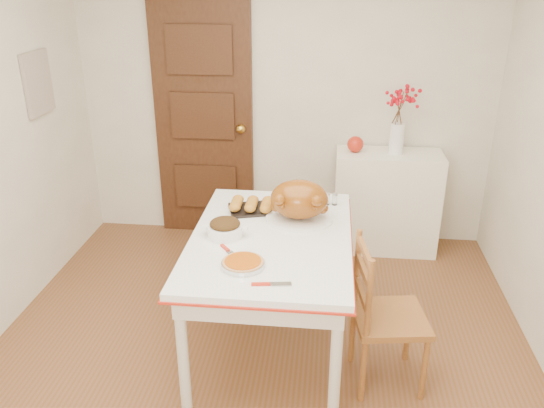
# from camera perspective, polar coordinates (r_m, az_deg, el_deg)

# --- Properties ---
(floor) EXTENTS (3.50, 4.00, 0.00)m
(floor) POSITION_cam_1_polar(r_m,az_deg,el_deg) (3.49, -1.82, -17.48)
(floor) COLOR brown
(floor) RESTS_ON ground
(wall_back) EXTENTS (3.50, 0.00, 2.50)m
(wall_back) POSITION_cam_1_polar(r_m,az_deg,el_deg) (4.74, 1.33, 10.85)
(wall_back) COLOR silver
(wall_back) RESTS_ON ground
(door_back) EXTENTS (0.85, 0.06, 2.06)m
(door_back) POSITION_cam_1_polar(r_m,az_deg,el_deg) (4.87, -7.05, 8.36)
(door_back) COLOR #412513
(door_back) RESTS_ON ground
(photo_board) EXTENTS (0.03, 0.35, 0.45)m
(photo_board) POSITION_cam_1_polar(r_m,az_deg,el_deg) (4.42, -23.05, 11.44)
(photo_board) COLOR #B8AB95
(photo_board) RESTS_ON ground
(sideboard) EXTENTS (0.87, 0.39, 0.87)m
(sideboard) POSITION_cam_1_polar(r_m,az_deg,el_deg) (4.79, 11.69, 0.22)
(sideboard) COLOR white
(sideboard) RESTS_ON floor
(kitchen_table) EXTENTS (0.95, 1.39, 0.83)m
(kitchen_table) POSITION_cam_1_polar(r_m,az_deg,el_deg) (3.43, -0.09, -9.49)
(kitchen_table) COLOR white
(kitchen_table) RESTS_ON floor
(chair_oak) EXTENTS (0.46, 0.46, 0.91)m
(chair_oak) POSITION_cam_1_polar(r_m,az_deg,el_deg) (3.27, 12.13, -11.13)
(chair_oak) COLOR brown
(chair_oak) RESTS_ON floor
(berry_vase) EXTENTS (0.27, 0.27, 0.52)m
(berry_vase) POSITION_cam_1_polar(r_m,az_deg,el_deg) (4.57, 12.91, 8.25)
(berry_vase) COLOR white
(berry_vase) RESTS_ON sideboard
(apple) EXTENTS (0.13, 0.13, 0.13)m
(apple) POSITION_cam_1_polar(r_m,az_deg,el_deg) (4.59, 8.61, 6.13)
(apple) COLOR red
(apple) RESTS_ON sideboard
(turkey_platter) EXTENTS (0.49, 0.43, 0.26)m
(turkey_platter) POSITION_cam_1_polar(r_m,az_deg,el_deg) (3.36, 2.83, 0.26)
(turkey_platter) COLOR brown
(turkey_platter) RESTS_ON kitchen_table
(pumpkin_pie) EXTENTS (0.27, 0.27, 0.05)m
(pumpkin_pie) POSITION_cam_1_polar(r_m,az_deg,el_deg) (2.90, -3.02, -6.07)
(pumpkin_pie) COLOR #AF4A08
(pumpkin_pie) RESTS_ON kitchen_table
(stuffing_dish) EXTENTS (0.29, 0.25, 0.10)m
(stuffing_dish) POSITION_cam_1_polar(r_m,az_deg,el_deg) (3.21, -4.88, -2.47)
(stuffing_dish) COLOR #432C11
(stuffing_dish) RESTS_ON kitchen_table
(rolls_tray) EXTENTS (0.33, 0.29, 0.08)m
(rolls_tray) POSITION_cam_1_polar(r_m,az_deg,el_deg) (3.54, -2.12, -0.12)
(rolls_tray) COLOR #B27627
(rolls_tray) RESTS_ON kitchen_table
(pie_server) EXTENTS (0.21, 0.08, 0.01)m
(pie_server) POSITION_cam_1_polar(r_m,az_deg,el_deg) (2.75, -0.06, -8.26)
(pie_server) COLOR silver
(pie_server) RESTS_ON kitchen_table
(carving_knife) EXTENTS (0.19, 0.22, 0.01)m
(carving_knife) POSITION_cam_1_polar(r_m,az_deg,el_deg) (3.03, -4.23, -5.09)
(carving_knife) COLOR silver
(carving_knife) RESTS_ON kitchen_table
(drinking_glass) EXTENTS (0.07, 0.07, 0.11)m
(drinking_glass) POSITION_cam_1_polar(r_m,az_deg,el_deg) (3.68, 1.93, 1.15)
(drinking_glass) COLOR white
(drinking_glass) RESTS_ON kitchen_table
(shaker_pair) EXTENTS (0.09, 0.05, 0.08)m
(shaker_pair) POSITION_cam_1_polar(r_m,az_deg,el_deg) (3.64, 6.11, 0.53)
(shaker_pair) COLOR white
(shaker_pair) RESTS_ON kitchen_table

